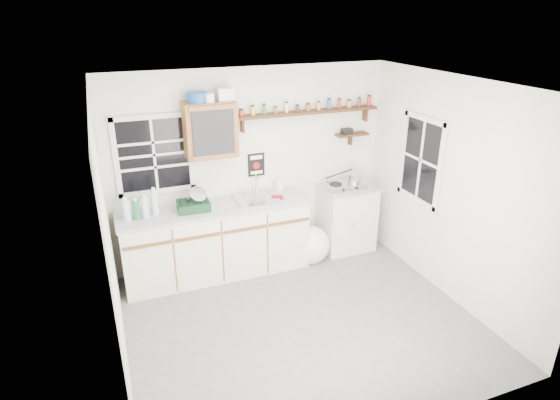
{
  "coord_description": "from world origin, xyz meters",
  "views": [
    {
      "loc": [
        -1.73,
        -3.82,
        3.14
      ],
      "look_at": [
        -0.03,
        0.55,
        1.2
      ],
      "focal_mm": 30.0,
      "sensor_mm": 36.0,
      "label": 1
    }
  ],
  "objects_px": {
    "upper_cabinet": "(210,130)",
    "right_cabinet": "(346,217)",
    "hotplate": "(345,185)",
    "dish_rack": "(195,203)",
    "spice_shelf": "(309,111)",
    "main_cabinet": "(217,240)"
  },
  "relations": [
    {
      "from": "upper_cabinet",
      "to": "right_cabinet",
      "type": "bearing_deg",
      "value": -3.76
    },
    {
      "from": "hotplate",
      "to": "dish_rack",
      "type": "bearing_deg",
      "value": 178.94
    },
    {
      "from": "right_cabinet",
      "to": "spice_shelf",
      "type": "xyz_separation_m",
      "value": [
        -0.51,
        0.19,
        1.47
      ]
    },
    {
      "from": "main_cabinet",
      "to": "hotplate",
      "type": "height_order",
      "value": "hotplate"
    },
    {
      "from": "right_cabinet",
      "to": "upper_cabinet",
      "type": "distance_m",
      "value": 2.26
    },
    {
      "from": "right_cabinet",
      "to": "hotplate",
      "type": "height_order",
      "value": "hotplate"
    },
    {
      "from": "main_cabinet",
      "to": "right_cabinet",
      "type": "xyz_separation_m",
      "value": [
        1.83,
        0.03,
        -0.01
      ]
    },
    {
      "from": "upper_cabinet",
      "to": "spice_shelf",
      "type": "height_order",
      "value": "upper_cabinet"
    },
    {
      "from": "main_cabinet",
      "to": "upper_cabinet",
      "type": "distance_m",
      "value": 1.37
    },
    {
      "from": "dish_rack",
      "to": "hotplate",
      "type": "distance_m",
      "value": 2.02
    },
    {
      "from": "main_cabinet",
      "to": "right_cabinet",
      "type": "bearing_deg",
      "value": 0.79
    },
    {
      "from": "main_cabinet",
      "to": "right_cabinet",
      "type": "height_order",
      "value": "main_cabinet"
    },
    {
      "from": "main_cabinet",
      "to": "dish_rack",
      "type": "bearing_deg",
      "value": -174.49
    },
    {
      "from": "right_cabinet",
      "to": "dish_rack",
      "type": "height_order",
      "value": "dish_rack"
    },
    {
      "from": "right_cabinet",
      "to": "dish_rack",
      "type": "bearing_deg",
      "value": -178.65
    },
    {
      "from": "spice_shelf",
      "to": "hotplate",
      "type": "xyz_separation_m",
      "value": [
        0.46,
        -0.21,
        -0.98
      ]
    },
    {
      "from": "right_cabinet",
      "to": "upper_cabinet",
      "type": "relative_size",
      "value": 1.4
    },
    {
      "from": "main_cabinet",
      "to": "spice_shelf",
      "type": "bearing_deg",
      "value": 9.16
    },
    {
      "from": "main_cabinet",
      "to": "upper_cabinet",
      "type": "bearing_deg",
      "value": 76.32
    },
    {
      "from": "main_cabinet",
      "to": "right_cabinet",
      "type": "distance_m",
      "value": 1.84
    },
    {
      "from": "main_cabinet",
      "to": "spice_shelf",
      "type": "distance_m",
      "value": 1.99
    },
    {
      "from": "spice_shelf",
      "to": "upper_cabinet",
      "type": "bearing_deg",
      "value": -176.92
    }
  ]
}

